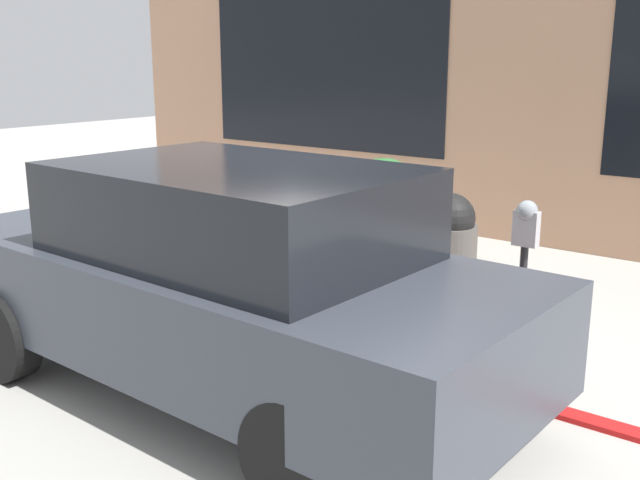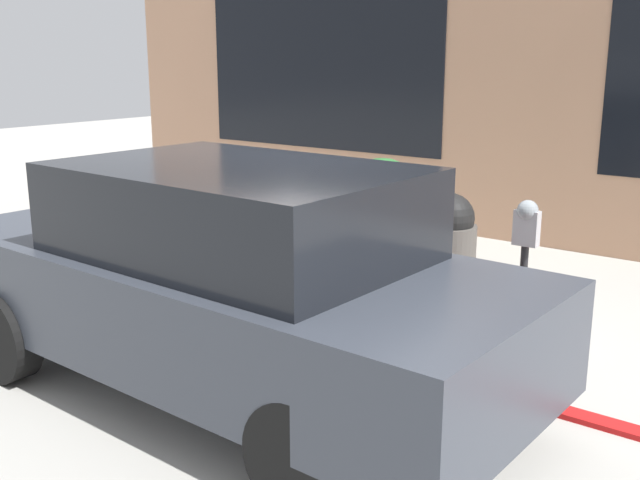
# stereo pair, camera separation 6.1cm
# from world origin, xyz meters

# --- Properties ---
(ground_plane) EXTENTS (40.00, 40.00, 0.00)m
(ground_plane) POSITION_xyz_m (0.00, 0.00, 0.00)
(ground_plane) COLOR #ADAAA3
(curb_strip) EXTENTS (14.43, 0.16, 0.04)m
(curb_strip) POSITION_xyz_m (0.00, 0.08, 0.02)
(curb_strip) COLOR red
(curb_strip) RESTS_ON ground_plane
(building_facade) EXTENTS (14.43, 0.17, 4.11)m
(building_facade) POSITION_xyz_m (0.00, -4.47, 2.06)
(building_facade) COLOR tan
(building_facade) RESTS_ON ground_plane
(parking_meter_nearest) EXTENTS (0.19, 0.17, 1.38)m
(parking_meter_nearest) POSITION_xyz_m (-1.74, -0.53, 1.02)
(parking_meter_nearest) COLOR #232326
(parking_meter_nearest) RESTS_ON ground_plane
(parking_meter_second) EXTENTS (0.15, 0.13, 1.33)m
(parking_meter_second) POSITION_xyz_m (-0.53, -0.49, 0.89)
(parking_meter_second) COLOR #232326
(parking_meter_second) RESTS_ON ground_plane
(parking_meter_middle) EXTENTS (0.18, 0.15, 1.36)m
(parking_meter_middle) POSITION_xyz_m (0.59, -0.57, 1.00)
(parking_meter_middle) COLOR #232326
(parking_meter_middle) RESTS_ON ground_plane
(parking_meter_fourth) EXTENTS (0.19, 0.16, 1.39)m
(parking_meter_fourth) POSITION_xyz_m (1.77, -0.51, 1.02)
(parking_meter_fourth) COLOR #232326
(parking_meter_fourth) RESTS_ON ground_plane
(planter_box) EXTENTS (1.17, 0.90, 1.38)m
(planter_box) POSITION_xyz_m (0.43, -1.85, 0.64)
(planter_box) COLOR #A39989
(planter_box) RESTS_ON ground_plane
(parked_car_front) EXTENTS (4.82, 2.02, 1.73)m
(parked_car_front) POSITION_xyz_m (-0.21, 1.25, 0.89)
(parked_car_front) COLOR #383D47
(parked_car_front) RESTS_ON ground_plane
(trash_bin) EXTENTS (0.54, 0.54, 1.19)m
(trash_bin) POSITION_xyz_m (-0.65, -1.34, 0.60)
(trash_bin) COLOR #514C47
(trash_bin) RESTS_ON ground_plane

